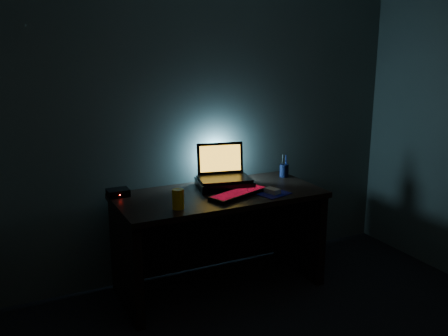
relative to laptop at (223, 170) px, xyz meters
name	(u,v)px	position (x,y,z in m)	size (l,w,h in m)	color
room	(384,181)	(-0.11, -1.78, 0.38)	(3.50, 4.00, 2.50)	black
desk	(216,224)	(-0.11, -0.11, -0.38)	(1.50, 0.70, 0.75)	black
riser	(224,184)	(-0.01, -0.05, -0.09)	(0.40, 0.30, 0.06)	black
laptop	(223,170)	(0.00, 0.00, 0.00)	(0.42, 0.35, 0.26)	black
keyboard	(239,194)	(-0.01, -0.28, -0.11)	(0.50, 0.31, 0.03)	black
mousepad	(272,193)	(0.23, -0.34, -0.12)	(0.22, 0.20, 0.00)	#0E0F62
mouse	(272,191)	(0.23, -0.34, -0.10)	(0.07, 0.11, 0.03)	gray
pen_cup	(284,171)	(0.56, 0.02, -0.07)	(0.07, 0.07, 0.10)	black
juice_glass	(178,199)	(-0.50, -0.36, -0.05)	(0.08, 0.08, 0.13)	#EFAB0C
router	(118,193)	(-0.79, 0.08, -0.09)	(0.15, 0.13, 0.05)	black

